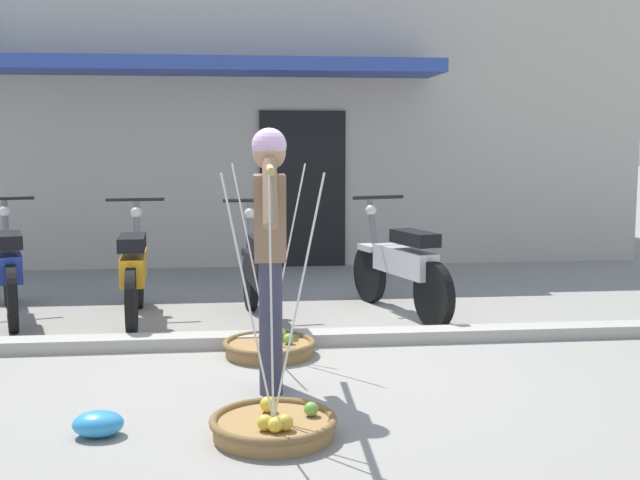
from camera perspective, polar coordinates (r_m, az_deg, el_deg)
ground_plane at (r=5.75m, az=-2.95°, el=-9.22°), size 90.00×90.00×0.00m
sidewalk_curb at (r=6.41m, az=-3.33°, el=-7.04°), size 20.00×0.24×0.10m
fruit_vendor at (r=5.11m, az=-3.59°, el=-0.07°), size 0.22×1.69×1.70m
fruit_basket_left_side at (r=4.49m, az=-3.32°, el=-12.96°), size 0.70×0.70×1.45m
fruit_basket_right_side at (r=6.11m, az=-3.62°, el=-7.53°), size 0.70×0.70×1.45m
motorcycle_nearest_shop at (r=7.81m, az=-21.29°, el=-1.96°), size 0.68×1.77×1.09m
motorcycle_second_in_row at (r=7.31m, az=-13.09°, el=-2.25°), size 0.54×1.82×1.09m
motorcycle_third_in_row at (r=7.03m, az=-4.30°, el=-2.45°), size 0.54×1.82×1.09m
motorcycle_end_of_row at (r=7.47m, az=5.81°, el=-1.91°), size 0.69×1.77×1.09m
storefront_building at (r=12.81m, az=-11.12°, el=9.10°), size 13.00×6.00×4.20m
plastic_litter_bag at (r=4.66m, az=-15.53°, el=-12.51°), size 0.28×0.22×0.14m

